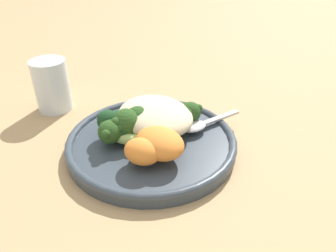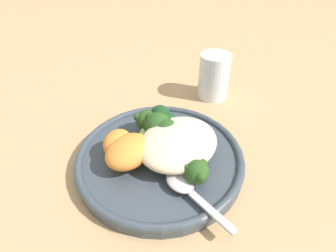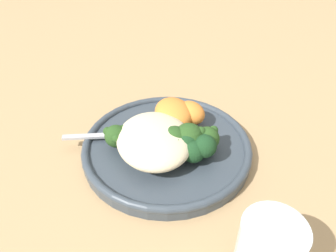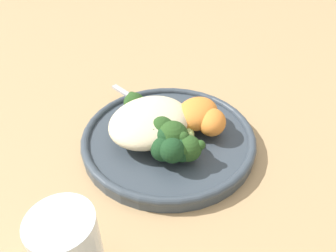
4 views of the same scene
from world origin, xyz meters
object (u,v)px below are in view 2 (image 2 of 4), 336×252
Objects in this scene: broccoli_stalk_3 at (163,135)px; sweet_potato_chunk_1 at (128,151)px; broccoli_stalk_0 at (183,168)px; broccoli_stalk_4 at (156,129)px; broccoli_stalk_1 at (174,158)px; broccoli_stalk_5 at (146,125)px; plate at (161,157)px; kale_tuft at (159,121)px; spoon at (185,187)px; quinoa_mound at (176,144)px; broccoli_stalk_2 at (171,145)px; sweet_potato_chunk_0 at (118,143)px; water_glass at (214,76)px.

broccoli_stalk_3 is 0.06m from sweet_potato_chunk_1.
broccoli_stalk_0 is 1.36× the size of broccoli_stalk_4.
broccoli_stalk_5 reaches higher than broccoli_stalk_1.
broccoli_stalk_3 is at bearing -151.69° from plate.
broccoli_stalk_0 is 2.07× the size of kale_tuft.
quinoa_mound is at bearing 148.97° from spoon.
quinoa_mound is 1.17× the size of broccoli_stalk_1.
broccoli_stalk_4 is (-0.00, -0.03, 0.01)m from broccoli_stalk_2.
broccoli_stalk_2 is 1.12× the size of broccoli_stalk_3.
water_glass reaches higher than sweet_potato_chunk_0.
broccoli_stalk_1 is at bearing 156.94° from spoon.
spoon is at bearing 59.53° from kale_tuft.
broccoli_stalk_1 is (-0.01, -0.02, -0.00)m from broccoli_stalk_0.
spoon is 1.24× the size of water_glass.
spoon is at bearing -56.07° from broccoli_stalk_0.
quinoa_mound is 1.41× the size of broccoli_stalk_3.
spoon is (0.02, 0.04, -0.01)m from broccoli_stalk_1.
sweet_potato_chunk_1 is (0.06, -0.03, 0.01)m from broccoli_stalk_2.
kale_tuft reaches higher than broccoli_stalk_1.
broccoli_stalk_2 is 1.13× the size of broccoli_stalk_4.
broccoli_stalk_0 is 1.04× the size of spoon.
sweet_potato_chunk_0 is (0.06, -0.04, -0.00)m from broccoli_stalk_3.
kale_tuft is at bearing -112.26° from quinoa_mound.
sweet_potato_chunk_1 is at bearing -36.35° from quinoa_mound.
broccoli_stalk_0 reaches higher than spoon.
water_glass is (-0.24, -0.12, 0.02)m from spoon.
plate is 0.06m from kale_tuft.
broccoli_stalk_4 is (-0.02, -0.06, 0.01)m from broccoli_stalk_1.
broccoli_stalk_1 is 1.15× the size of water_glass.
water_glass is (-0.25, -0.03, 0.00)m from sweet_potato_chunk_1.
broccoli_stalk_0 is 1.35× the size of broccoli_stalk_3.
broccoli_stalk_0 and sweet_potato_chunk_0 have the same top height.
broccoli_stalk_0 is 0.08m from broccoli_stalk_4.
sweet_potato_chunk_0 is 0.54× the size of water_glass.
sweet_potato_chunk_0 is (0.04, -0.08, 0.01)m from broccoli_stalk_1.
broccoli_stalk_5 is (0.00, -0.02, -0.00)m from broccoli_stalk_4.
broccoli_stalk_1 reaches higher than plate.
kale_tuft is (-0.02, -0.03, 0.00)m from broccoli_stalk_3.
broccoli_stalk_1 is 2.12× the size of sweet_potato_chunk_0.
broccoli_stalk_3 is 0.20m from water_glass.
broccoli_stalk_0 is 0.25m from water_glass.
kale_tuft is (-0.08, -0.02, -0.00)m from sweet_potato_chunk_1.
sweet_potato_chunk_1 is at bearing 7.71° from water_glass.
kale_tuft is (-0.02, -0.01, -0.00)m from broccoli_stalk_4.
broccoli_stalk_5 is 1.14× the size of sweet_potato_chunk_1.
spoon is at bearing -93.45° from broccoli_stalk_2.
sweet_potato_chunk_0 is (0.06, -0.02, -0.00)m from broccoli_stalk_4.
broccoli_stalk_1 is 0.23m from water_glass.
broccoli_stalk_3 is 1.01× the size of broccoli_stalk_4.
broccoli_stalk_2 reaches higher than spoon.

